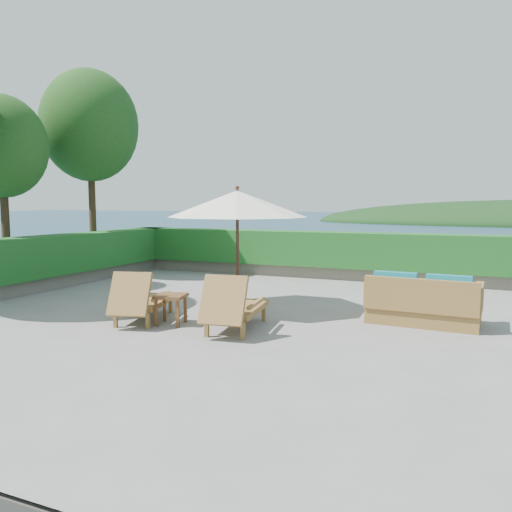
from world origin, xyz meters
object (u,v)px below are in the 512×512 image
at_px(lounge_left, 141,300).
at_px(wicker_loveseat, 423,304).
at_px(patio_umbrella, 237,205).
at_px(side_table, 171,300).
at_px(lounge_right, 234,306).

distance_m(lounge_left, wicker_loveseat, 5.11).
bearing_deg(wicker_loveseat, patio_umbrella, -173.87).
distance_m(patio_umbrella, side_table, 2.40).
relative_size(patio_umbrella, side_table, 6.01).
distance_m(patio_umbrella, lounge_right, 2.43).
bearing_deg(lounge_left, side_table, -11.06).
height_order(lounge_right, wicker_loveseat, lounge_right).
bearing_deg(lounge_right, lounge_left, 174.53).
xyz_separation_m(lounge_left, side_table, (0.61, 0.04, 0.04)).
bearing_deg(patio_umbrella, side_table, -108.97).
bearing_deg(side_table, wicker_loveseat, 23.52).
xyz_separation_m(lounge_right, wicker_loveseat, (2.91, 1.78, -0.06)).
bearing_deg(wicker_loveseat, lounge_right, -145.44).
xyz_separation_m(patio_umbrella, lounge_left, (-1.17, -1.66, -1.72)).
xyz_separation_m(patio_umbrella, lounge_right, (0.69, -1.59, -1.71)).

